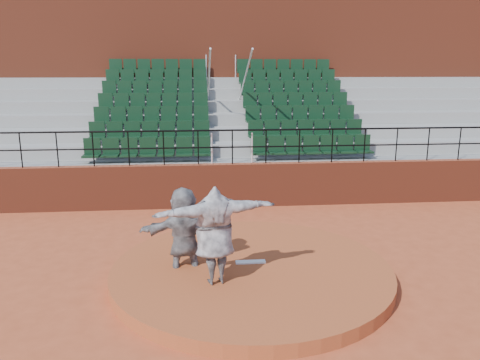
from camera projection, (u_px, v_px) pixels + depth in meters
name	position (u px, v px, depth m)	size (l,w,h in m)	color
ground	(251.00, 277.00, 9.30)	(90.00, 90.00, 0.00)	#AC4926
pitchers_mound	(251.00, 271.00, 9.27)	(5.50, 5.50, 0.25)	#A44A24
pitching_rubber	(251.00, 262.00, 9.39)	(0.60, 0.15, 0.03)	white
boundary_wall	(232.00, 185.00, 14.00)	(24.00, 0.30, 1.30)	maroon
wall_railing	(232.00, 139.00, 13.68)	(24.04, 0.05, 1.03)	black
seating_deck	(225.00, 140.00, 17.34)	(24.00, 5.97, 4.63)	gray
press_box_facade	(219.00, 80.00, 20.69)	(24.00, 3.00, 7.10)	maroon
pitcher	(215.00, 235.00, 8.34)	(2.22, 0.60, 1.81)	black
fielder	(184.00, 233.00, 9.11)	(1.71, 0.55, 1.85)	black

